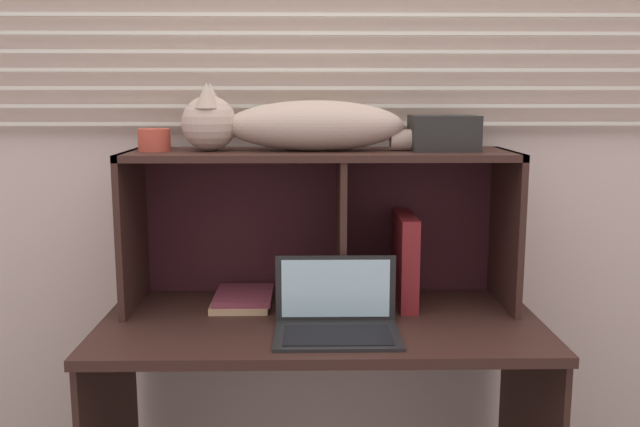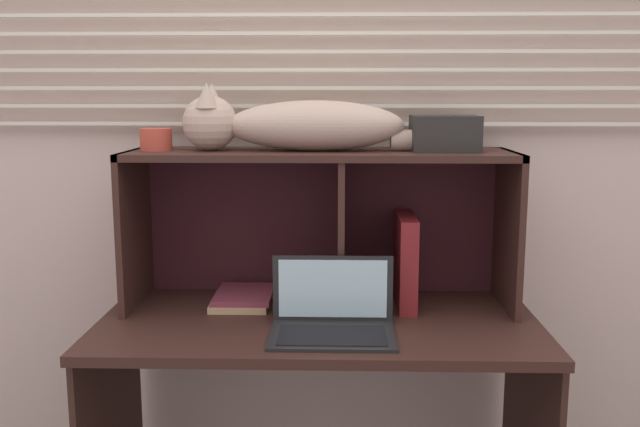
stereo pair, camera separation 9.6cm
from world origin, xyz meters
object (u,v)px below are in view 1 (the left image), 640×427
object	(u,v)px
cat	(295,125)
small_basket	(154,140)
binder_upright	(405,260)
storage_box	(443,133)
book_stack	(243,299)
laptop	(337,319)

from	to	relation	value
cat	small_basket	xyz separation A→B (m)	(-0.44, 0.00, -0.05)
binder_upright	storage_box	xyz separation A→B (m)	(0.11, 0.00, 0.41)
cat	book_stack	xyz separation A→B (m)	(-0.17, -0.00, -0.56)
laptop	book_stack	bearing A→B (deg)	137.32
laptop	small_basket	size ratio (longest dim) A/B	3.54
cat	storage_box	bearing A→B (deg)	0.00
binder_upright	cat	bearing A→B (deg)	180.00
binder_upright	storage_box	world-z (taller)	storage_box
binder_upright	laptop	bearing A→B (deg)	-130.38
small_basket	laptop	bearing A→B (deg)	-25.97
binder_upright	book_stack	xyz separation A→B (m)	(-0.53, -0.00, -0.13)
binder_upright	small_basket	world-z (taller)	small_basket
book_stack	small_basket	distance (m)	0.58
laptop	book_stack	size ratio (longest dim) A/B	1.50
storage_box	binder_upright	bearing A→B (deg)	180.00
storage_box	laptop	bearing A→B (deg)	-141.61
cat	laptop	xyz separation A→B (m)	(0.12, -0.27, -0.54)
cat	binder_upright	world-z (taller)	cat
cat	laptop	bearing A→B (deg)	-65.96
laptop	storage_box	distance (m)	0.67
cat	storage_box	world-z (taller)	cat
binder_upright	small_basket	xyz separation A→B (m)	(-0.79, 0.00, 0.39)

